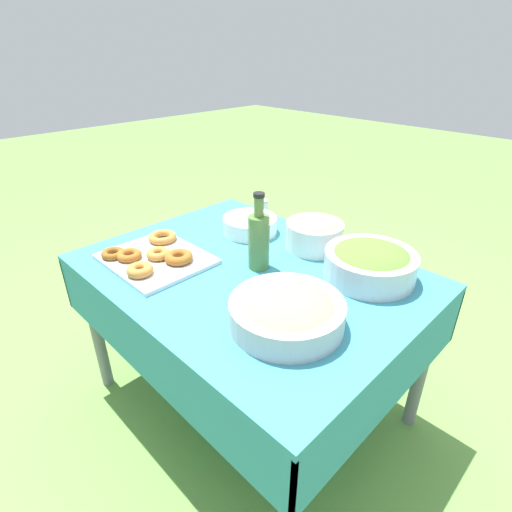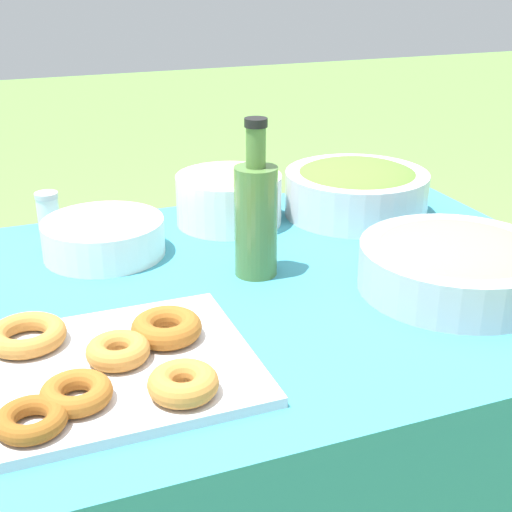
{
  "view_description": "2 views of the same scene",
  "coord_description": "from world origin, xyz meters",
  "px_view_note": "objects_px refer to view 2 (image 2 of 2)",
  "views": [
    {
      "loc": [
        0.93,
        -0.89,
        1.43
      ],
      "look_at": [
        -0.01,
        0.04,
        0.73
      ],
      "focal_mm": 28.0,
      "sensor_mm": 36.0,
      "label": 1
    },
    {
      "loc": [
        -0.43,
        -1.09,
        1.24
      ],
      "look_at": [
        0.02,
        0.06,
        0.71
      ],
      "focal_mm": 50.0,
      "sensor_mm": 36.0,
      "label": 2
    }
  ],
  "objects_px": {
    "pasta_bowl": "(229,193)",
    "olive_oil_bottle": "(256,215)",
    "donut_platter": "(110,364)",
    "bread_bowl": "(457,263)",
    "plate_stack": "(104,237)",
    "salad_bowl": "(356,188)"
  },
  "relations": [
    {
      "from": "olive_oil_bottle",
      "to": "bread_bowl",
      "type": "bearing_deg",
      "value": -32.02
    },
    {
      "from": "plate_stack",
      "to": "bread_bowl",
      "type": "height_order",
      "value": "bread_bowl"
    },
    {
      "from": "donut_platter",
      "to": "bread_bowl",
      "type": "relative_size",
      "value": 1.15
    },
    {
      "from": "donut_platter",
      "to": "plate_stack",
      "type": "xyz_separation_m",
      "value": [
        0.07,
        0.45,
        0.02
      ]
    },
    {
      "from": "salad_bowl",
      "to": "plate_stack",
      "type": "height_order",
      "value": "salad_bowl"
    },
    {
      "from": "salad_bowl",
      "to": "bread_bowl",
      "type": "bearing_deg",
      "value": -93.69
    },
    {
      "from": "olive_oil_bottle",
      "to": "plate_stack",
      "type": "bearing_deg",
      "value": 141.81
    },
    {
      "from": "pasta_bowl",
      "to": "donut_platter",
      "type": "bearing_deg",
      "value": -124.54
    },
    {
      "from": "olive_oil_bottle",
      "to": "bread_bowl",
      "type": "height_order",
      "value": "olive_oil_bottle"
    },
    {
      "from": "pasta_bowl",
      "to": "donut_platter",
      "type": "relative_size",
      "value": 0.59
    },
    {
      "from": "donut_platter",
      "to": "olive_oil_bottle",
      "type": "distance_m",
      "value": 0.42
    },
    {
      "from": "plate_stack",
      "to": "olive_oil_bottle",
      "type": "distance_m",
      "value": 0.32
    },
    {
      "from": "bread_bowl",
      "to": "plate_stack",
      "type": "bearing_deg",
      "value": 145.11
    },
    {
      "from": "pasta_bowl",
      "to": "donut_platter",
      "type": "height_order",
      "value": "pasta_bowl"
    },
    {
      "from": "salad_bowl",
      "to": "pasta_bowl",
      "type": "bearing_deg",
      "value": 169.8
    },
    {
      "from": "pasta_bowl",
      "to": "olive_oil_bottle",
      "type": "bearing_deg",
      "value": -99.08
    },
    {
      "from": "pasta_bowl",
      "to": "plate_stack",
      "type": "bearing_deg",
      "value": -164.05
    },
    {
      "from": "olive_oil_bottle",
      "to": "donut_platter",
      "type": "bearing_deg",
      "value": -141.77
    },
    {
      "from": "donut_platter",
      "to": "bread_bowl",
      "type": "bearing_deg",
      "value": 5.58
    },
    {
      "from": "salad_bowl",
      "to": "plate_stack",
      "type": "bearing_deg",
      "value": -176.9
    },
    {
      "from": "bread_bowl",
      "to": "pasta_bowl",
      "type": "bearing_deg",
      "value": 119.15
    },
    {
      "from": "plate_stack",
      "to": "olive_oil_bottle",
      "type": "bearing_deg",
      "value": -38.19
    }
  ]
}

